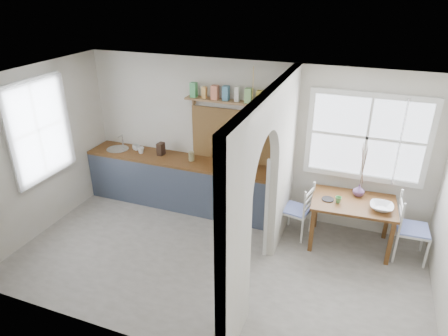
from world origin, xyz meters
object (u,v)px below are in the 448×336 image
(chair_left, at_px, (296,209))
(kettle, at_px, (271,170))
(dining_table, at_px, (351,223))
(vase, at_px, (359,190))
(chair_right, at_px, (413,228))

(chair_left, relative_size, kettle, 4.27)
(chair_left, xyz_separation_m, kettle, (-0.47, 0.13, 0.56))
(dining_table, height_order, kettle, kettle)
(chair_left, distance_m, kettle, 0.74)
(kettle, xyz_separation_m, vase, (1.33, 0.10, -0.16))
(vase, bearing_deg, dining_table, -100.87)
(dining_table, distance_m, kettle, 1.44)
(chair_left, xyz_separation_m, chair_right, (1.67, -0.00, 0.04))
(chair_left, distance_m, chair_right, 1.67)
(kettle, bearing_deg, chair_left, -26.79)
(chair_left, relative_size, vase, 5.03)
(chair_left, bearing_deg, dining_table, 102.11)
(vase, bearing_deg, chair_right, -15.87)
(kettle, bearing_deg, chair_right, -14.78)
(chair_left, distance_m, vase, 0.98)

